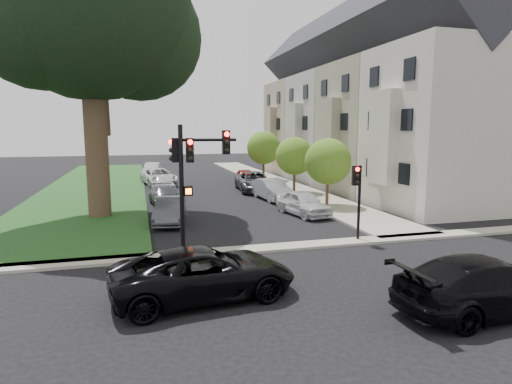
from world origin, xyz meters
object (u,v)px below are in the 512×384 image
object	(u,v)px
traffic_signal_secondary	(357,189)
car_cross_far	(487,285)
car_parked_8	(159,177)
car_parked_0	(303,203)
car_cross_near	(204,273)
car_parked_7	(163,183)
small_tree_b	(294,156)
car_parked_5	(170,211)
car_parked_9	(152,169)
small_tree_a	(328,162)
small_tree_c	(264,148)
traffic_signal_main	(192,166)
car_parked_1	(272,189)
car_parked_2	(254,182)
car_parked_3	(246,177)
car_parked_6	(165,196)

from	to	relation	value
traffic_signal_secondary	car_cross_far	xyz separation A→B (m)	(-0.17, -7.67, -1.61)
car_cross_far	car_parked_8	world-z (taller)	car_cross_far
car_cross_far	car_parked_0	world-z (taller)	car_cross_far
car_cross_near	car_parked_0	distance (m)	13.05
car_parked_7	small_tree_b	bearing A→B (deg)	-27.44
car_parked_0	car_parked_5	world-z (taller)	car_parked_0
small_tree_b	car_parked_9	world-z (taller)	small_tree_b
small_tree_a	small_tree_b	bearing A→B (deg)	90.00
small_tree_c	car_cross_far	distance (m)	30.45
car_parked_5	car_parked_8	bearing A→B (deg)	98.49
traffic_signal_main	car_parked_8	xyz separation A→B (m)	(-0.30, 22.09, -2.83)
car_parked_1	car_parked_5	distance (m)	9.53
small_tree_a	car_parked_9	bearing A→B (deg)	115.02
car_parked_2	car_cross_far	bearing A→B (deg)	-85.07
car_parked_1	small_tree_a	bearing A→B (deg)	-60.88
small_tree_b	car_parked_1	size ratio (longest dim) A/B	0.98
car_parked_1	car_parked_2	distance (m)	4.43
car_parked_1	car_parked_3	size ratio (longest dim) A/B	1.09
car_parked_6	car_cross_near	bearing A→B (deg)	-94.89
car_parked_6	car_parked_8	world-z (taller)	car_parked_8
traffic_signal_secondary	car_parked_8	distance (m)	23.44
car_parked_0	car_parked_9	xyz separation A→B (m)	(-7.77, 23.81, -0.01)
car_cross_far	car_parked_9	distance (m)	38.41
car_parked_0	car_parked_7	size ratio (longest dim) A/B	1.04
traffic_signal_secondary	car_parked_9	xyz separation A→B (m)	(-7.85, 29.97, -1.69)
car_parked_1	small_tree_c	bearing A→B (deg)	71.33
traffic_signal_secondary	car_parked_3	xyz separation A→B (m)	(0.00, 20.32, -1.69)
traffic_signal_main	traffic_signal_secondary	xyz separation A→B (m)	(7.25, -0.04, -1.18)
small_tree_a	traffic_signal_main	world-z (taller)	traffic_signal_main
traffic_signal_main	car_parked_2	distance (m)	17.85
small_tree_c	car_parked_9	bearing A→B (deg)	144.08
car_cross_far	car_parked_9	bearing A→B (deg)	9.36
small_tree_b	car_parked_9	distance (m)	18.95
car_parked_1	car_parked_8	size ratio (longest dim) A/B	0.84
traffic_signal_secondary	car_cross_near	world-z (taller)	traffic_signal_secondary
car_cross_far	car_parked_9	world-z (taller)	car_cross_far
car_parked_7	car_parked_5	bearing A→B (deg)	-96.89
small_tree_a	car_parked_1	world-z (taller)	small_tree_a
car_parked_7	car_parked_8	bearing A→B (deg)	85.86
car_cross_far	car_parked_2	world-z (taller)	car_cross_far
small_tree_c	car_parked_0	world-z (taller)	small_tree_c
car_cross_near	car_parked_5	size ratio (longest dim) A/B	1.30
small_tree_a	car_cross_near	xyz separation A→B (m)	(-9.84, -12.71, -2.18)
small_tree_b	car_cross_far	bearing A→B (deg)	-96.57
small_tree_b	car_cross_near	distance (m)	21.27
traffic_signal_main	car_parked_2	world-z (taller)	traffic_signal_main
car_parked_1	car_parked_7	world-z (taller)	car_parked_1
traffic_signal_main	traffic_signal_secondary	bearing A→B (deg)	-0.32
small_tree_b	car_parked_7	world-z (taller)	small_tree_b
car_parked_6	car_parked_8	distance (m)	10.74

